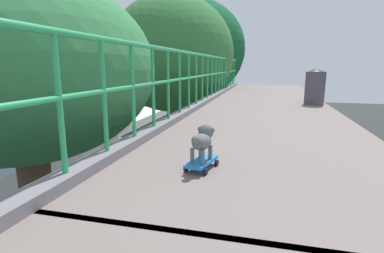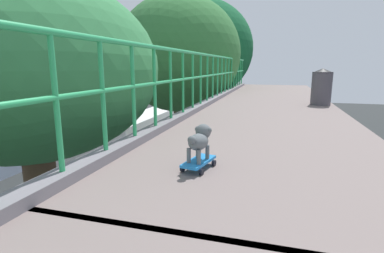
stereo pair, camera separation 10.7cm
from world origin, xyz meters
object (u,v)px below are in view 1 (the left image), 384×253
city_bus (140,130)px  toy_skateboard (202,162)px  small_dog (203,139)px  litter_bin (315,86)px

city_bus → toy_skateboard: 21.82m
small_dog → toy_skateboard: bearing=-115.4°
toy_skateboard → litter_bin: 5.28m
toy_skateboard → small_dog: small_dog is taller
small_dog → litter_bin: (1.61, 5.01, 0.16)m
city_bus → small_dog: (9.32, -19.25, 4.47)m
city_bus → small_dog: small_dog is taller
city_bus → litter_bin: 18.54m
city_bus → litter_bin: size_ratio=13.83×
litter_bin → city_bus: bearing=127.5°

